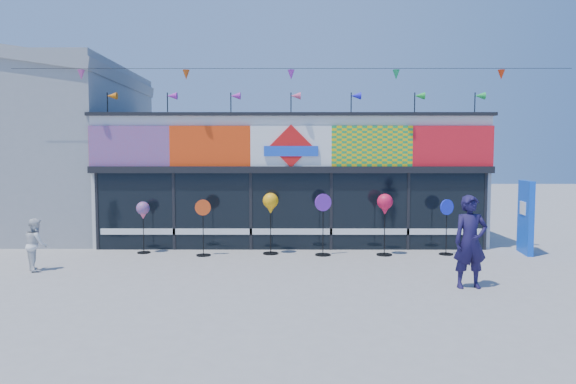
{
  "coord_description": "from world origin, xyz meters",
  "views": [
    {
      "loc": [
        -0.06,
        -11.83,
        2.8
      ],
      "look_at": [
        -0.09,
        2.0,
        1.83
      ],
      "focal_mm": 32.0,
      "sensor_mm": 36.0,
      "label": 1
    }
  ],
  "objects_px": {
    "spinner_0": "(143,212)",
    "spinner_3": "(323,223)",
    "spinner_4": "(385,206)",
    "spinner_1": "(203,226)",
    "adult_man": "(470,242)",
    "spinner_2": "(271,205)",
    "blue_sign": "(526,217)",
    "spinner_5": "(447,225)",
    "child": "(36,244)"
  },
  "relations": [
    {
      "from": "spinner_2",
      "to": "spinner_4",
      "type": "xyz_separation_m",
      "value": [
        3.23,
        -0.18,
        -0.01
      ]
    },
    {
      "from": "blue_sign",
      "to": "child",
      "type": "height_order",
      "value": "blue_sign"
    },
    {
      "from": "spinner_0",
      "to": "spinner_2",
      "type": "distance_m",
      "value": 3.69
    },
    {
      "from": "child",
      "to": "spinner_0",
      "type": "bearing_deg",
      "value": -76.61
    },
    {
      "from": "spinner_0",
      "to": "spinner_3",
      "type": "relative_size",
      "value": 0.86
    },
    {
      "from": "spinner_0",
      "to": "spinner_5",
      "type": "xyz_separation_m",
      "value": [
        8.68,
        -0.22,
        -0.36
      ]
    },
    {
      "from": "blue_sign",
      "to": "adult_man",
      "type": "height_order",
      "value": "blue_sign"
    },
    {
      "from": "spinner_4",
      "to": "spinner_5",
      "type": "distance_m",
      "value": 1.86
    },
    {
      "from": "spinner_2",
      "to": "spinner_5",
      "type": "xyz_separation_m",
      "value": [
        5.0,
        -0.09,
        -0.57
      ]
    },
    {
      "from": "spinner_0",
      "to": "spinner_4",
      "type": "xyz_separation_m",
      "value": [
        6.91,
        -0.32,
        0.2
      ]
    },
    {
      "from": "spinner_2",
      "to": "blue_sign",
      "type": "bearing_deg",
      "value": 0.66
    },
    {
      "from": "spinner_1",
      "to": "adult_man",
      "type": "distance_m",
      "value": 7.18
    },
    {
      "from": "spinner_3",
      "to": "spinner_4",
      "type": "relative_size",
      "value": 1.0
    },
    {
      "from": "spinner_1",
      "to": "child",
      "type": "bearing_deg",
      "value": -153.94
    },
    {
      "from": "adult_man",
      "to": "spinner_4",
      "type": "bearing_deg",
      "value": 104.06
    },
    {
      "from": "spinner_4",
      "to": "spinner_1",
      "type": "bearing_deg",
      "value": -179.05
    },
    {
      "from": "spinner_3",
      "to": "spinner_4",
      "type": "xyz_separation_m",
      "value": [
        1.74,
        0.01,
        0.47
      ]
    },
    {
      "from": "spinner_1",
      "to": "spinner_3",
      "type": "bearing_deg",
      "value": 1.26
    },
    {
      "from": "spinner_0",
      "to": "spinner_1",
      "type": "height_order",
      "value": "spinner_1"
    },
    {
      "from": "spinner_5",
      "to": "child",
      "type": "bearing_deg",
      "value": -169.23
    },
    {
      "from": "spinner_0",
      "to": "blue_sign",
      "type": "bearing_deg",
      "value": -0.27
    },
    {
      "from": "spinner_1",
      "to": "spinner_5",
      "type": "relative_size",
      "value": 1.0
    },
    {
      "from": "blue_sign",
      "to": "spinner_5",
      "type": "bearing_deg",
      "value": -167.67
    },
    {
      "from": "blue_sign",
      "to": "spinner_4",
      "type": "relative_size",
      "value": 1.21
    },
    {
      "from": "spinner_5",
      "to": "child",
      "type": "distance_m",
      "value": 10.88
    },
    {
      "from": "spinner_5",
      "to": "child",
      "type": "xyz_separation_m",
      "value": [
        -10.68,
        -2.03,
        -0.19
      ]
    },
    {
      "from": "spinner_5",
      "to": "spinner_4",
      "type": "bearing_deg",
      "value": -177.04
    },
    {
      "from": "spinner_2",
      "to": "spinner_3",
      "type": "bearing_deg",
      "value": -7.35
    },
    {
      "from": "spinner_2",
      "to": "adult_man",
      "type": "relative_size",
      "value": 0.89
    },
    {
      "from": "spinner_4",
      "to": "spinner_3",
      "type": "bearing_deg",
      "value": -179.64
    },
    {
      "from": "spinner_2",
      "to": "spinner_5",
      "type": "relative_size",
      "value": 1.11
    },
    {
      "from": "spinner_5",
      "to": "spinner_2",
      "type": "bearing_deg",
      "value": 178.98
    },
    {
      "from": "adult_man",
      "to": "blue_sign",
      "type": "bearing_deg",
      "value": 49.02
    },
    {
      "from": "spinner_5",
      "to": "spinner_1",
      "type": "bearing_deg",
      "value": -178.53
    },
    {
      "from": "adult_man",
      "to": "child",
      "type": "distance_m",
      "value": 10.2
    },
    {
      "from": "spinner_4",
      "to": "spinner_2",
      "type": "bearing_deg",
      "value": 176.79
    },
    {
      "from": "spinner_0",
      "to": "adult_man",
      "type": "xyz_separation_m",
      "value": [
        8.06,
        -3.91,
        -0.21
      ]
    },
    {
      "from": "spinner_4",
      "to": "spinner_0",
      "type": "bearing_deg",
      "value": 177.37
    },
    {
      "from": "spinner_2",
      "to": "child",
      "type": "xyz_separation_m",
      "value": [
        -5.68,
        -2.12,
        -0.76
      ]
    },
    {
      "from": "blue_sign",
      "to": "spinner_1",
      "type": "distance_m",
      "value": 9.22
    },
    {
      "from": "adult_man",
      "to": "child",
      "type": "height_order",
      "value": "adult_man"
    },
    {
      "from": "blue_sign",
      "to": "spinner_4",
      "type": "bearing_deg",
      "value": -168.24
    },
    {
      "from": "spinner_0",
      "to": "spinner_5",
      "type": "bearing_deg",
      "value": -1.48
    },
    {
      "from": "spinner_0",
      "to": "spinner_4",
      "type": "bearing_deg",
      "value": -2.63
    },
    {
      "from": "spinner_4",
      "to": "child",
      "type": "height_order",
      "value": "spinner_4"
    },
    {
      "from": "spinner_4",
      "to": "adult_man",
      "type": "relative_size",
      "value": 0.88
    },
    {
      "from": "spinner_0",
      "to": "spinner_2",
      "type": "relative_size",
      "value": 0.85
    },
    {
      "from": "spinner_0",
      "to": "adult_man",
      "type": "distance_m",
      "value": 8.96
    },
    {
      "from": "blue_sign",
      "to": "spinner_2",
      "type": "relative_size",
      "value": 1.2
    },
    {
      "from": "spinner_4",
      "to": "adult_man",
      "type": "distance_m",
      "value": 3.8
    }
  ]
}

